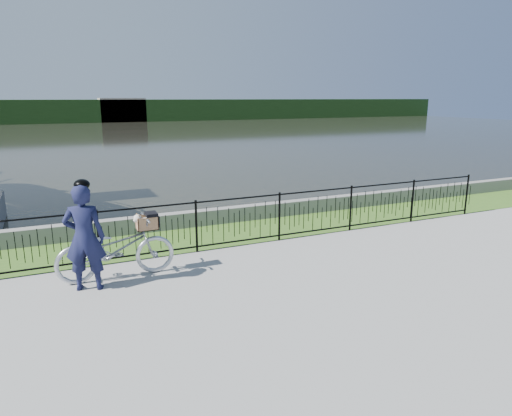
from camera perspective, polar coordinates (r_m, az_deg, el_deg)
name	(u,v)px	position (r m, az deg, el deg)	size (l,w,h in m)	color
ground	(271,269)	(8.97, 1.89, -7.68)	(120.00, 120.00, 0.00)	gray
grass_strip	(224,234)	(11.23, -3.99, -3.25)	(60.00, 2.00, 0.01)	#3E6620
water	(97,138)	(40.79, -19.31, 8.30)	(120.00, 120.00, 0.00)	#27271E
quay_wall	(211,217)	(12.09, -5.67, -1.10)	(60.00, 0.30, 0.40)	slate
fence	(240,221)	(10.18, -2.07, -1.67)	(14.00, 0.06, 1.15)	black
far_treeline	(75,111)	(67.61, -21.68, 11.21)	(120.00, 6.00, 3.00)	#203F18
far_building_right	(122,110)	(66.72, -16.37, 11.68)	(6.00, 3.00, 3.20)	#A29582
bicycle_rig	(116,248)	(8.78, -17.06, -4.86)	(2.13, 0.74, 1.20)	silver
cyclist	(84,236)	(8.32, -20.67, -3.35)	(0.78, 0.61, 1.94)	#141738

